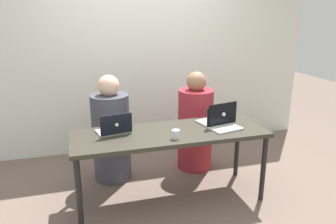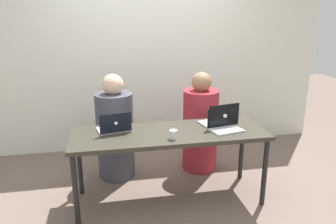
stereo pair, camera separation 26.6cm
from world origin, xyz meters
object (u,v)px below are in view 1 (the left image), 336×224
person_on_right (195,126)px  water_glass_center (176,135)px  laptop_front_right (223,124)px  laptop_back_right (218,119)px  laptop_back_left (114,129)px  person_on_left (111,134)px

person_on_right → water_glass_center: (-0.50, -0.81, 0.24)m
person_on_right → laptop_front_right: bearing=92.4°
laptop_back_right → laptop_back_left: laptop_back_right is taller
person_on_right → laptop_front_right: 0.72m
person_on_left → laptop_back_left: 0.58m
person_on_right → water_glass_center: 0.99m
laptop_back_right → water_glass_center: laptop_back_right is taller
laptop_back_right → water_glass_center: size_ratio=4.54×
laptop_back_right → laptop_back_left: (-1.06, 0.02, -0.01)m
person_on_left → laptop_front_right: 1.27m
person_on_left → person_on_right: bearing=167.0°
person_on_left → water_glass_center: 0.99m
person_on_left → laptop_back_right: (1.04, -0.54, 0.25)m
person_on_right → laptop_back_left: 1.18m
person_on_right → laptop_back_right: (0.04, -0.54, 0.26)m
water_glass_center → person_on_right: bearing=58.3°
laptop_front_right → water_glass_center: laptop_front_right is taller
laptop_back_right → laptop_front_right: (-0.00, -0.14, -0.01)m
person_on_left → laptop_back_right: size_ratio=3.12×
laptop_back_right → laptop_front_right: 0.14m
person_on_left → laptop_back_right: person_on_left is taller
laptop_back_right → laptop_back_left: bearing=-13.3°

